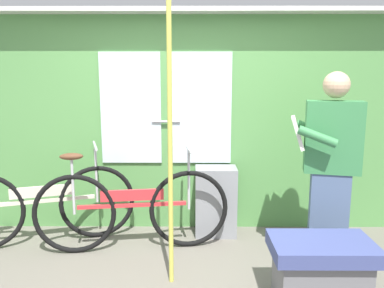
{
  "coord_description": "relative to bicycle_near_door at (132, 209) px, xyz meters",
  "views": [
    {
      "loc": [
        0.08,
        -2.48,
        1.56
      ],
      "look_at": [
        0.06,
        0.62,
        1.01
      ],
      "focal_mm": 35.89,
      "sensor_mm": 36.0,
      "label": 1
    }
  ],
  "objects": [
    {
      "name": "train_door_wall",
      "position": [
        0.47,
        0.57,
        0.76
      ],
      "size": [
        4.7,
        0.28,
        2.19
      ],
      "color": "#56934C",
      "rests_on": "ground_plane"
    },
    {
      "name": "bicycle_near_door",
      "position": [
        0.0,
        0.0,
        0.0
      ],
      "size": [
        1.73,
        0.44,
        0.93
      ],
      "rotation": [
        0.0,
        0.0,
        0.14
      ],
      "color": "black",
      "rests_on": "ground_plane"
    },
    {
      "name": "bicycle_leaning_behind",
      "position": [
        -0.86,
        0.12,
        -0.0
      ],
      "size": [
        1.65,
        0.65,
        0.93
      ],
      "rotation": [
        0.0,
        0.0,
        0.31
      ],
      "color": "black",
      "rests_on": "ground_plane"
    },
    {
      "name": "passenger_reading_newspaper",
      "position": [
        1.68,
        -0.2,
        0.46
      ],
      "size": [
        0.6,
        0.52,
        1.6
      ],
      "rotation": [
        0.0,
        0.0,
        2.92
      ],
      "color": "slate",
      "rests_on": "ground_plane"
    },
    {
      "name": "trash_bin_by_wall",
      "position": [
        0.77,
        0.36,
        -0.04
      ],
      "size": [
        0.4,
        0.28,
        0.68
      ],
      "primitive_type": "cube",
      "color": "gray",
      "rests_on": "ground_plane"
    },
    {
      "name": "handrail_pole",
      "position": [
        0.38,
        -0.55,
        0.69
      ],
      "size": [
        0.04,
        0.04,
        2.15
      ],
      "primitive_type": "cylinder",
      "color": "#C6C14C",
      "rests_on": "ground_plane"
    },
    {
      "name": "bench_seat_corner",
      "position": [
        1.44,
        -0.81,
        -0.15
      ],
      "size": [
        0.7,
        0.44,
        0.45
      ],
      "color": "#3D477F",
      "rests_on": "ground_plane"
    }
  ]
}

